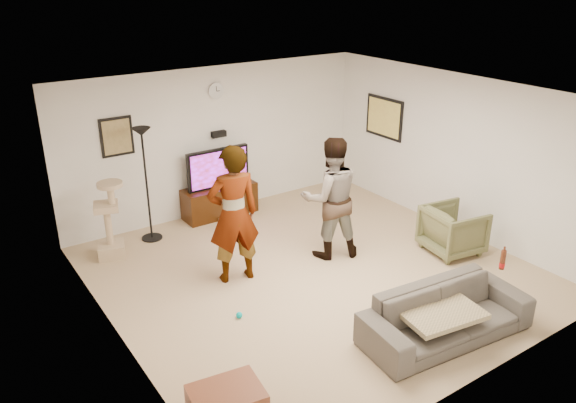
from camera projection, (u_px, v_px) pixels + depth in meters
floor at (313, 273)px, 7.96m from camera, size 5.50×5.50×0.02m
ceiling at (317, 95)px, 6.99m from camera, size 5.50×5.50×0.02m
wall_back at (217, 141)px, 9.57m from camera, size 5.50×0.04×2.50m
wall_front at (489, 276)px, 5.38m from camera, size 5.50×0.04×2.50m
wall_left at (109, 242)px, 6.04m from camera, size 0.04×5.50×2.50m
wall_right at (454, 154)px, 8.91m from camera, size 0.04×5.50×2.50m
wall_clock at (216, 91)px, 9.22m from camera, size 0.26×0.04×0.26m
wall_speaker at (219, 134)px, 9.48m from camera, size 0.25×0.10×0.10m
picture_back at (117, 137)px, 8.54m from camera, size 0.42×0.03×0.52m
picture_right at (384, 118)px, 10.03m from camera, size 0.03×0.78×0.62m
tv_stand at (220, 201)px, 9.69m from camera, size 1.27×0.45×0.53m
console_box at (233, 220)px, 9.49m from camera, size 0.40×0.30×0.07m
tv at (218, 168)px, 9.46m from camera, size 1.12×0.08×0.66m
tv_screen at (219, 169)px, 9.43m from camera, size 1.03×0.01×0.58m
floor_lamp at (147, 185)px, 8.60m from camera, size 0.32×0.32×1.79m
cat_tree at (108, 220)px, 8.18m from camera, size 0.47×0.47×1.17m
person_left at (233, 215)px, 7.44m from camera, size 0.77×0.58×1.91m
person_right at (331, 198)px, 8.12m from camera, size 1.06×0.95×1.81m
sofa at (446, 314)px, 6.47m from camera, size 2.10×1.00×0.59m
throw_blanket at (438, 311)px, 6.35m from camera, size 0.99×0.83×0.06m
beer_bottle at (503, 260)px, 6.79m from camera, size 0.06×0.06×0.25m
armchair at (453, 230)px, 8.40m from camera, size 0.90×0.88×0.71m
toy_ball at (239, 315)px, 6.91m from camera, size 0.08×0.08×0.08m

